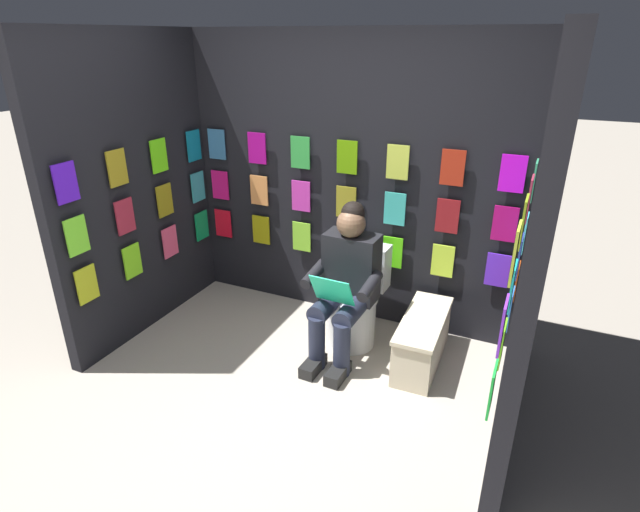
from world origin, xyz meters
name	(u,v)px	position (x,y,z in m)	size (l,w,h in m)	color
ground_plane	(246,431)	(0.00, 0.00, 0.00)	(30.00, 30.00, 0.00)	#B2A899
display_wall_back	(350,183)	(0.00, -1.71, 1.16)	(2.92, 0.14, 2.33)	black
display_wall_left	(536,251)	(-1.46, -0.83, 1.16)	(0.14, 1.66, 2.33)	black
display_wall_right	(135,190)	(1.46, -0.83, 1.16)	(0.14, 1.66, 2.33)	black
toilet	(356,303)	(-0.24, -1.28, 0.33)	(0.41, 0.56, 0.77)	white
person_reading	(345,283)	(-0.23, -1.05, 0.60)	(0.53, 0.69, 1.19)	black
comic_longbox_near	(422,340)	(-0.81, -1.17, 0.19)	(0.31, 0.81, 0.38)	beige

